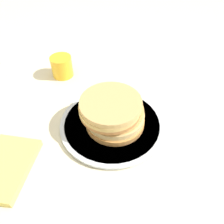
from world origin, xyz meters
TOP-DOWN VIEW (x-y plane):
  - ground_plane at (0.00, 0.00)m, footprint 4.00×4.00m
  - plate at (-0.00, -0.03)m, footprint 0.29×0.29m
  - pancake_stack at (-0.00, -0.03)m, footprint 0.18×0.18m
  - juice_glass at (0.28, 0.07)m, footprint 0.07×0.07m
  - napkin at (-0.06, 0.26)m, footprint 0.20×0.18m

SIDE VIEW (x-z plane):
  - ground_plane at x=0.00m, z-range 0.00..0.00m
  - plate at x=0.00m, z-range 0.00..0.01m
  - napkin at x=-0.06m, z-range 0.00..0.02m
  - juice_glass at x=0.28m, z-range 0.00..0.07m
  - pancake_stack at x=0.00m, z-range 0.01..0.09m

